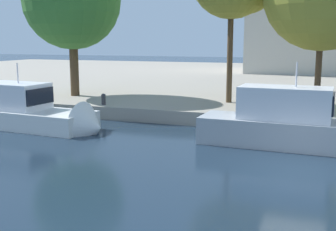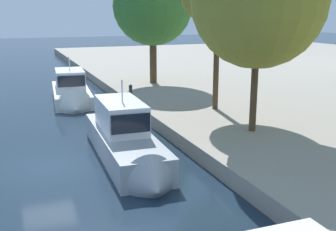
{
  "view_description": "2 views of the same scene",
  "coord_description": "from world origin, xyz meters",
  "views": [
    {
      "loc": [
        0.79,
        -16.6,
        4.97
      ],
      "look_at": [
        -6.35,
        3.07,
        1.29
      ],
      "focal_mm": 45.86,
      "sensor_mm": 36.0,
      "label": 1
    },
    {
      "loc": [
        19.66,
        -1.34,
        7.25
      ],
      "look_at": [
        0.17,
        6.22,
        2.07
      ],
      "focal_mm": 44.59,
      "sensor_mm": 36.0,
      "label": 2
    }
  ],
  "objects": [
    {
      "name": "motor_yacht_1",
      "position": [
        0.28,
        3.93,
        0.79
      ],
      "size": [
        10.38,
        2.87,
        4.78
      ],
      "rotation": [
        0.0,
        0.0,
        -0.04
      ],
      "color": "#9EA3A8",
      "rests_on": "ground_plane"
    },
    {
      "name": "dock_promenade",
      "position": [
        0.0,
        34.56,
        0.41
      ],
      "size": [
        120.0,
        55.0,
        0.83
      ],
      "primitive_type": "cube",
      "color": "gray",
      "rests_on": "ground_plane"
    },
    {
      "name": "ground_plane",
      "position": [
        0.0,
        0.0,
        0.0
      ],
      "size": [
        220.0,
        220.0,
        0.0
      ],
      "primitive_type": "plane",
      "color": "#192838"
    },
    {
      "name": "mooring_bollard_0",
      "position": [
        -12.56,
        7.89,
        1.22
      ],
      "size": [
        0.3,
        0.3,
        0.73
      ],
      "color": "#2D2D33",
      "rests_on": "dock_promenade"
    },
    {
      "name": "tree_2",
      "position": [
        -16.8,
        11.53,
        7.89
      ],
      "size": [
        7.17,
        7.17,
        10.61
      ],
      "color": "#4C3823",
      "rests_on": "dock_promenade"
    },
    {
      "name": "motor_yacht_0",
      "position": [
        -14.85,
        3.47,
        0.74
      ],
      "size": [
        9.9,
        3.61,
        4.69
      ],
      "rotation": [
        0.0,
        0.0,
        -0.08
      ],
      "color": "silver",
      "rests_on": "ground_plane"
    }
  ]
}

